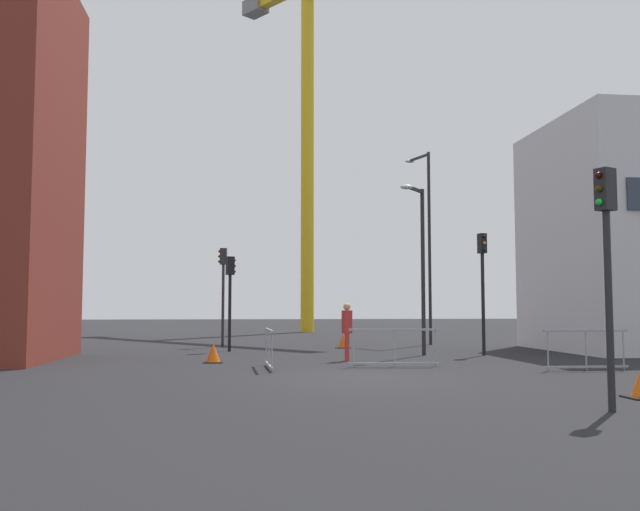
# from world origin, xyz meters

# --- Properties ---
(ground) EXTENTS (160.00, 160.00, 0.00)m
(ground) POSITION_xyz_m (0.00, 0.00, 0.00)
(ground) COLOR black
(construction_crane) EXTENTS (12.26, 15.38, 24.97)m
(construction_crane) POSITION_xyz_m (2.09, 29.73, 16.53)
(construction_crane) COLOR gold
(construction_crane) RESTS_ON ground
(streetlamp_tall) EXTENTS (0.79, 1.67, 8.74)m
(streetlamp_tall) POSITION_xyz_m (5.69, 14.00, 5.05)
(streetlamp_tall) COLOR #232326
(streetlamp_tall) RESTS_ON ground
(streetlamp_short) EXTENTS (1.11, 1.23, 5.86)m
(streetlamp_short) POSITION_xyz_m (3.51, 7.04, 3.51)
(streetlamp_short) COLOR #232326
(streetlamp_short) RESTS_ON ground
(traffic_light_median) EXTENTS (0.39, 0.34, 3.96)m
(traffic_light_median) POSITION_xyz_m (3.18, -5.80, 2.66)
(traffic_light_median) COLOR #232326
(traffic_light_median) RESTS_ON ground
(traffic_light_near) EXTENTS (0.39, 0.33, 3.61)m
(traffic_light_near) POSITION_xyz_m (-3.12, 10.15, 2.45)
(traffic_light_near) COLOR black
(traffic_light_near) RESTS_ON ground
(traffic_light_far) EXTENTS (0.28, 0.39, 4.27)m
(traffic_light_far) POSITION_xyz_m (5.72, 6.96, 2.85)
(traffic_light_far) COLOR black
(traffic_light_far) RESTS_ON ground
(traffic_light_corner) EXTENTS (0.38, 0.27, 4.20)m
(traffic_light_corner) POSITION_xyz_m (-3.46, 13.29, 2.80)
(traffic_light_corner) COLOR #2D2D30
(traffic_light_corner) RESTS_ON ground
(pedestrian_walking) EXTENTS (0.34, 0.34, 1.81)m
(pedestrian_walking) POSITION_xyz_m (0.59, 5.04, 1.06)
(pedestrian_walking) COLOR red
(pedestrian_walking) RESTS_ON ground
(safety_barrier_left_run) EXTENTS (2.39, 0.14, 1.08)m
(safety_barrier_left_run) POSITION_xyz_m (6.39, 1.09, 0.56)
(safety_barrier_left_run) COLOR gray
(safety_barrier_left_run) RESTS_ON ground
(safety_barrier_rear) EXTENTS (0.13, 2.36, 1.08)m
(safety_barrier_rear) POSITION_xyz_m (-1.96, 2.57, 0.56)
(safety_barrier_rear) COLOR gray
(safety_barrier_rear) RESTS_ON ground
(safety_barrier_front) EXTENTS (2.57, 0.25, 1.08)m
(safety_barrier_front) POSITION_xyz_m (1.58, 2.76, 0.56)
(safety_barrier_front) COLOR gray
(safety_barrier_front) RESTS_ON ground
(traffic_cone_on_verge) EXTENTS (0.59, 0.59, 0.60)m
(traffic_cone_on_verge) POSITION_xyz_m (-3.54, 4.87, 0.28)
(traffic_cone_on_verge) COLOR black
(traffic_cone_on_verge) RESTS_ON ground
(traffic_cone_orange) EXTENTS (0.59, 0.59, 0.60)m
(traffic_cone_orange) POSITION_xyz_m (1.49, 11.80, 0.28)
(traffic_cone_orange) COLOR black
(traffic_cone_orange) RESTS_ON ground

